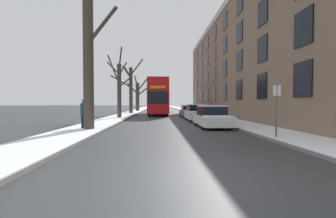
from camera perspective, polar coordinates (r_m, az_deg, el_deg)
The scene contains 14 objects.
ground_plane at distance 4.87m, azimuth 7.81°, elevation -17.29°, with size 320.00×320.00×0.00m, color #303335.
sidewalk_left at distance 57.70m, azimuth -6.63°, elevation 0.02°, with size 2.43×130.00×0.16m.
sidewalk_right at distance 57.85m, azimuth 3.26°, elevation 0.03°, with size 2.43×130.00×0.16m.
terrace_facade_right at distance 28.41m, azimuth 21.86°, elevation 10.77°, with size 9.10×38.80×12.38m.
bare_tree_left_0 at distance 13.37m, azimuth -19.47°, elevation 11.92°, with size 2.55×2.54×7.45m.
bare_tree_left_1 at distance 22.71m, azimuth -12.31°, elevation 5.54°, with size 2.51×2.79×6.88m.
bare_tree_left_2 at distance 32.95m, azimuth -9.53°, elevation 5.24°, with size 4.82×1.61×7.77m.
bare_tree_left_3 at distance 42.79m, azimuth -7.69°, elevation 3.57°, with size 4.41×3.06×6.87m.
double_decker_bus at distance 30.71m, azimuth -2.53°, elevation 3.38°, with size 2.57×11.23×4.55m.
parked_car_0 at distance 15.01m, azimuth 11.05°, elevation -2.01°, with size 1.82×4.39×1.43m.
parked_car_1 at distance 20.48m, azimuth 7.38°, elevation -1.02°, with size 1.86×4.33×1.46m.
parked_car_2 at distance 25.69m, azimuth 5.36°, elevation -0.61°, with size 1.82×4.19×1.34m.
pedestrian_left_sidewalk at distance 13.57m, azimuth -20.56°, elevation -1.05°, with size 0.39×0.39×1.80m.
street_sign_post at distance 10.32m, azimuth 25.84°, elevation 0.15°, with size 0.32×0.07×2.34m.
Camera 1 is at (-0.83, -4.54, 1.57)m, focal length 24.00 mm.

